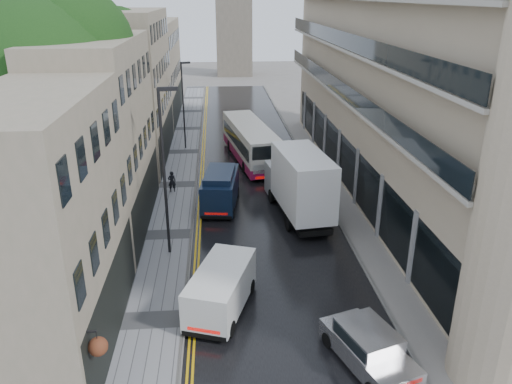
{
  "coord_description": "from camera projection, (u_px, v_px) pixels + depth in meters",
  "views": [
    {
      "loc": [
        -2.86,
        -7.46,
        13.29
      ],
      "look_at": [
        -0.81,
        18.0,
        3.11
      ],
      "focal_mm": 35.0,
      "sensor_mm": 36.0,
      "label": 1
    }
  ],
  "objects": [
    {
      "name": "road",
      "position": [
        257.0,
        183.0,
        37.5
      ],
      "size": [
        9.0,
        85.0,
        0.02
      ],
      "primitive_type": "cube",
      "color": "black",
      "rests_on": "ground"
    },
    {
      "name": "left_sidewalk",
      "position": [
        178.0,
        185.0,
        37.05
      ],
      "size": [
        2.7,
        85.0,
        0.12
      ],
      "primitive_type": "cube",
      "color": "gray",
      "rests_on": "ground"
    },
    {
      "name": "right_sidewalk",
      "position": [
        327.0,
        181.0,
        37.89
      ],
      "size": [
        1.8,
        85.0,
        0.12
      ],
      "primitive_type": "cube",
      "color": "slate",
      "rests_on": "ground"
    },
    {
      "name": "old_shop_row",
      "position": [
        127.0,
        100.0,
        36.9
      ],
      "size": [
        4.5,
        56.0,
        12.0
      ],
      "primitive_type": null,
      "color": "gray",
      "rests_on": "ground"
    },
    {
      "name": "modern_block",
      "position": [
        407.0,
        92.0,
        34.29
      ],
      "size": [
        8.0,
        40.0,
        14.0
      ],
      "primitive_type": null,
      "color": "tan",
      "rests_on": "ground"
    },
    {
      "name": "tree_near",
      "position": [
        39.0,
        119.0,
        27.06
      ],
      "size": [
        10.56,
        10.56,
        13.89
      ],
      "primitive_type": null,
      "color": "black",
      "rests_on": "ground"
    },
    {
      "name": "tree_far",
      "position": [
        97.0,
        90.0,
        39.38
      ],
      "size": [
        9.24,
        9.24,
        12.46
      ],
      "primitive_type": null,
      "color": "black",
      "rests_on": "ground"
    },
    {
      "name": "cream_bus",
      "position": [
        245.0,
        155.0,
        39.05
      ],
      "size": [
        4.33,
        11.62,
        3.1
      ],
      "primitive_type": null,
      "rotation": [
        0.0,
        0.0,
        0.16
      ],
      "color": "silver",
      "rests_on": "road"
    },
    {
      "name": "white_lorry",
      "position": [
        289.0,
        196.0,
        29.27
      ],
      "size": [
        3.55,
        8.62,
        4.4
      ],
      "primitive_type": null,
      "rotation": [
        0.0,
        0.0,
        0.13
      ],
      "color": "white",
      "rests_on": "road"
    },
    {
      "name": "silver_hatchback",
      "position": [
        374.0,
        379.0,
        17.34
      ],
      "size": [
        3.14,
        4.64,
        1.6
      ],
      "primitive_type": null,
      "rotation": [
        0.0,
        0.0,
        0.33
      ],
      "color": "#AFAEB3",
      "rests_on": "road"
    },
    {
      "name": "white_van",
      "position": [
        188.0,
        308.0,
        20.82
      ],
      "size": [
        3.42,
        5.11,
        2.13
      ],
      "primitive_type": null,
      "rotation": [
        0.0,
        0.0,
        -0.33
      ],
      "color": "white",
      "rests_on": "road"
    },
    {
      "name": "navy_van",
      "position": [
        202.0,
        197.0,
        31.44
      ],
      "size": [
        2.69,
        5.38,
        2.63
      ],
      "primitive_type": null,
      "rotation": [
        0.0,
        0.0,
        -0.13
      ],
      "color": "black",
      "rests_on": "road"
    },
    {
      "name": "pedestrian",
      "position": [
        172.0,
        182.0,
        35.38
      ],
      "size": [
        0.62,
        0.48,
        1.53
      ],
      "primitive_type": "imported",
      "rotation": [
        0.0,
        0.0,
        3.36
      ],
      "color": "black",
      "rests_on": "left_sidewalk"
    },
    {
      "name": "lamp_post_near",
      "position": [
        164.0,
        175.0,
        25.69
      ],
      "size": [
        1.02,
        0.33,
        8.94
      ],
      "primitive_type": null,
      "rotation": [
        0.0,
        0.0,
        0.11
      ],
      "color": "black",
      "rests_on": "left_sidewalk"
    },
    {
      "name": "lamp_post_far",
      "position": [
        183.0,
        106.0,
        44.35
      ],
      "size": [
        0.88,
        0.47,
        7.66
      ],
      "primitive_type": null,
      "rotation": [
        0.0,
        0.0,
        0.35
      ],
      "color": "black",
      "rests_on": "left_sidewalk"
    }
  ]
}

